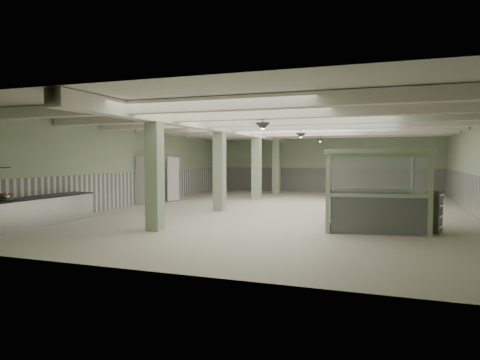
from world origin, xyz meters
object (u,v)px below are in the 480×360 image
(prep_counter, at_px, (22,213))
(guard_booth, at_px, (374,174))
(walkin_cooler, at_px, (156,179))
(filing_cabinet, at_px, (433,212))

(prep_counter, height_order, guard_booth, guard_booth)
(walkin_cooler, bearing_deg, guard_booth, -23.74)
(guard_booth, distance_m, filing_cabinet, 1.96)
(walkin_cooler, height_order, filing_cabinet, walkin_cooler)
(walkin_cooler, xyz_separation_m, guard_booth, (10.17, -4.47, 0.53))
(walkin_cooler, relative_size, guard_booth, 0.74)
(walkin_cooler, height_order, guard_booth, guard_booth)
(guard_booth, relative_size, filing_cabinet, 2.72)
(filing_cabinet, bearing_deg, prep_counter, -146.95)
(guard_booth, bearing_deg, filing_cabinet, -14.63)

